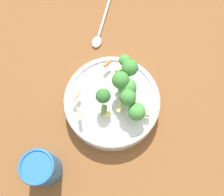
% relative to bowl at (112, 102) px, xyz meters
% --- Properties ---
extents(ground_plane, '(3.00, 3.00, 0.00)m').
position_rel_bowl_xyz_m(ground_plane, '(0.00, 0.00, -0.03)').
color(ground_plane, brown).
extents(bowl, '(0.23, 0.23, 0.05)m').
position_rel_bowl_xyz_m(bowl, '(0.00, 0.00, 0.00)').
color(bowl, silver).
rests_on(bowl, ground_plane).
extents(pasta_salad, '(0.17, 0.17, 0.07)m').
position_rel_bowl_xyz_m(pasta_salad, '(0.03, -0.00, 0.06)').
color(pasta_salad, '#8CB766').
rests_on(pasta_salad, bowl).
extents(cup, '(0.07, 0.07, 0.10)m').
position_rel_bowl_xyz_m(cup, '(-0.20, -0.08, 0.02)').
color(cup, '#2366B2').
rests_on(cup, ground_plane).
extents(spoon, '(0.13, 0.17, 0.01)m').
position_rel_bowl_xyz_m(spoon, '(0.06, 0.22, -0.02)').
color(spoon, silver).
rests_on(spoon, ground_plane).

